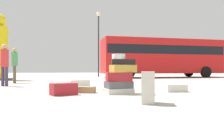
# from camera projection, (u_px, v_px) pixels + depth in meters

# --- Properties ---
(ground_plane) EXTENTS (80.00, 80.00, 0.00)m
(ground_plane) POSITION_uv_depth(u_px,v_px,m) (108.00, 94.00, 5.83)
(ground_plane) COLOR #ADA89E
(suitcase_tower) EXTENTS (0.92, 0.63, 1.09)m
(suitcase_tower) POSITION_uv_depth(u_px,v_px,m) (120.00, 76.00, 5.98)
(suitcase_tower) COLOR beige
(suitcase_tower) RESTS_ON ground
(suitcase_brown_upright_blue) EXTENTS (0.62, 0.54, 0.17)m
(suitcase_brown_upright_blue) POSITION_uv_depth(u_px,v_px,m) (86.00, 90.00, 6.21)
(suitcase_brown_upright_blue) COLOR olive
(suitcase_brown_upright_blue) RESTS_ON ground
(suitcase_maroon_behind_tower) EXTENTS (0.73, 0.56, 0.31)m
(suitcase_maroon_behind_tower) POSITION_uv_depth(u_px,v_px,m) (64.00, 89.00, 5.64)
(suitcase_maroon_behind_tower) COLOR maroon
(suitcase_maroon_behind_tower) RESTS_ON ground
(suitcase_cream_left_side) EXTENTS (0.80, 0.46, 0.27)m
(suitcase_cream_left_side) POSITION_uv_depth(u_px,v_px,m) (79.00, 83.00, 8.30)
(suitcase_cream_left_side) COLOR beige
(suitcase_cream_left_side) RESTS_ON ground
(suitcase_cream_foreground_far) EXTENTS (0.66, 0.51, 0.22)m
(suitcase_cream_foreground_far) POSITION_uv_depth(u_px,v_px,m) (175.00, 88.00, 6.50)
(suitcase_cream_foreground_far) COLOR beige
(suitcase_cream_foreground_far) RESTS_ON ground
(suitcase_cream_right_side) EXTENTS (0.40, 0.50, 0.62)m
(suitcase_cream_right_side) POSITION_uv_depth(u_px,v_px,m) (148.00, 87.00, 4.26)
(suitcase_cream_right_side) COLOR beige
(suitcase_cream_right_side) RESTS_ON ground
(person_bearded_onlooker) EXTENTS (0.30, 0.33, 1.70)m
(person_bearded_onlooker) POSITION_uv_depth(u_px,v_px,m) (15.00, 62.00, 10.47)
(person_bearded_onlooker) COLOR brown
(person_bearded_onlooker) RESTS_ON ground
(person_tourist_with_camera) EXTENTS (0.30, 0.30, 1.67)m
(person_tourist_with_camera) POSITION_uv_depth(u_px,v_px,m) (5.00, 61.00, 8.60)
(person_tourist_with_camera) COLOR #3F334C
(person_tourist_with_camera) RESTS_ON ground
(parked_bus) EXTENTS (10.22, 2.94, 3.15)m
(parked_bus) POSITION_uv_depth(u_px,v_px,m) (162.00, 56.00, 18.41)
(parked_bus) COLOR red
(parked_bus) RESTS_ON ground
(lamp_post) EXTENTS (0.36, 0.36, 5.75)m
(lamp_post) POSITION_uv_depth(u_px,v_px,m) (98.00, 34.00, 19.27)
(lamp_post) COLOR #333338
(lamp_post) RESTS_ON ground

